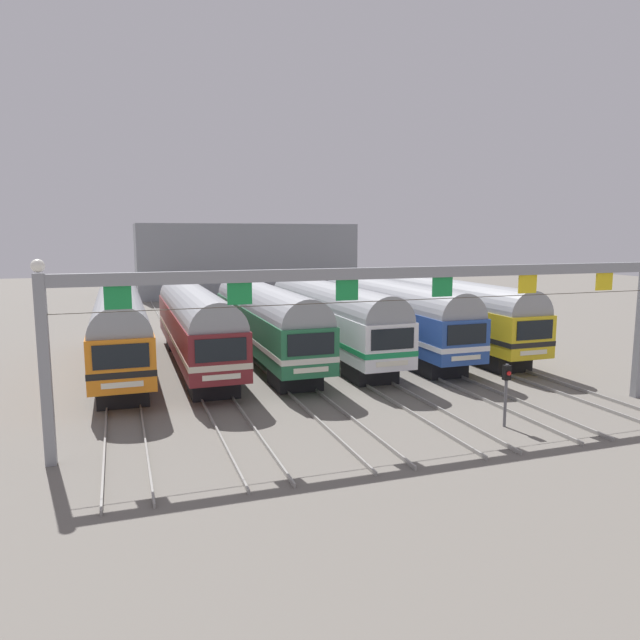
{
  "coord_description": "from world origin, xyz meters",
  "views": [
    {
      "loc": [
        -10.4,
        -34.49,
        7.78
      ],
      "look_at": [
        0.8,
        -1.88,
        2.7
      ],
      "focal_mm": 33.0,
      "sensor_mm": 36.0,
      "label": 1
    }
  ],
  "objects": [
    {
      "name": "commuter_train_orange",
      "position": [
        -10.46,
        -0.01,
        2.69
      ],
      "size": [
        2.88,
        18.06,
        4.77
      ],
      "color": "orange",
      "rests_on": "ground"
    },
    {
      "name": "commuter_train_yellow",
      "position": [
        10.46,
        -0.0,
        2.69
      ],
      "size": [
        2.88,
        18.06,
        5.05
      ],
      "color": "gold",
      "rests_on": "ground"
    },
    {
      "name": "track_bed",
      "position": [
        0.0,
        17.0,
        0.07
      ],
      "size": [
        22.42,
        70.0,
        0.15
      ],
      "color": "gray",
      "rests_on": "ground"
    },
    {
      "name": "catenary_gantry",
      "position": [
        0.0,
        -13.5,
        5.36
      ],
      "size": [
        26.15,
        0.44,
        6.97
      ],
      "color": "gray",
      "rests_on": "ground"
    },
    {
      "name": "maintenance_building",
      "position": [
        5.19,
        40.51,
        4.48
      ],
      "size": [
        27.06,
        10.0,
        8.96
      ],
      "primitive_type": "cube",
      "color": "gray",
      "rests_on": "ground"
    },
    {
      "name": "commuter_train_green",
      "position": [
        -2.09,
        -0.0,
        2.69
      ],
      "size": [
        2.88,
        18.06,
        5.05
      ],
      "color": "#236B42",
      "rests_on": "ground"
    },
    {
      "name": "commuter_train_maroon",
      "position": [
        -6.27,
        -0.0,
        2.69
      ],
      "size": [
        2.88,
        18.06,
        5.05
      ],
      "color": "maroon",
      "rests_on": "ground"
    },
    {
      "name": "yard_signal_mast",
      "position": [
        4.18,
        -15.15,
        1.83
      ],
      "size": [
        0.28,
        0.35,
        2.6
      ],
      "color": "#59595E",
      "rests_on": "ground"
    },
    {
      "name": "commuter_train_white",
      "position": [
        2.09,
        -0.0,
        2.69
      ],
      "size": [
        2.88,
        18.06,
        5.05
      ],
      "color": "white",
      "rests_on": "ground"
    },
    {
      "name": "commuter_train_blue",
      "position": [
        6.27,
        -0.0,
        2.69
      ],
      "size": [
        2.88,
        18.06,
        5.05
      ],
      "color": "#284C9E",
      "rests_on": "ground"
    },
    {
      "name": "ground_plane",
      "position": [
        0.0,
        0.0,
        0.0
      ],
      "size": [
        160.0,
        160.0,
        0.0
      ],
      "primitive_type": "plane",
      "color": "slate"
    }
  ]
}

